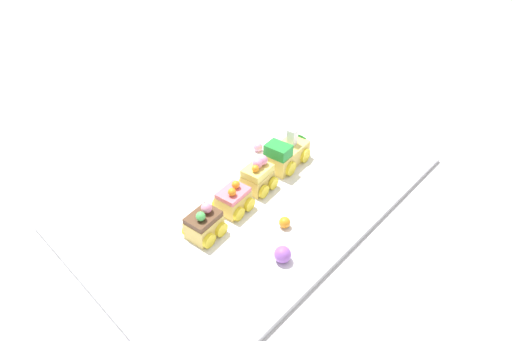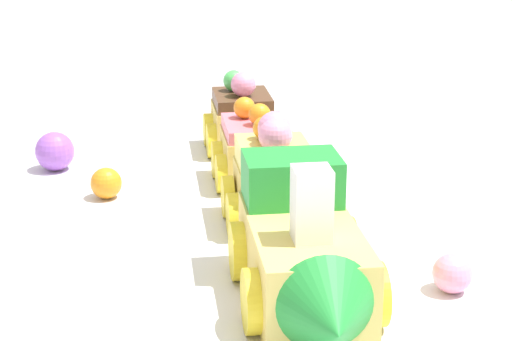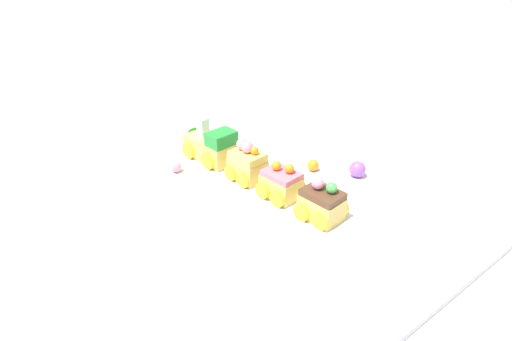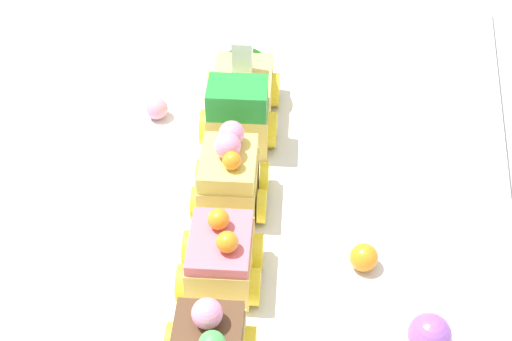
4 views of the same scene
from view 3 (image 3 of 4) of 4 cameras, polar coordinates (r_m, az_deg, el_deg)
The scene contains 9 objects.
ground_plane at distance 0.72m, azimuth -1.19°, elevation -1.99°, with size 10.00×10.00×0.00m, color #B2B2B7.
display_board at distance 0.72m, azimuth -1.20°, elevation -1.58°, with size 0.74×0.46×0.01m, color white.
cake_train_locomotive at distance 0.79m, azimuth -6.94°, elevation 3.67°, with size 0.14×0.08×0.08m.
cake_car_lemon at distance 0.70m, azimuth -1.21°, elevation 0.92°, with size 0.07×0.07×0.07m.
cake_car_strawberry at distance 0.66m, azimuth 3.63°, elevation -1.95°, with size 0.07×0.07×0.06m.
cake_car_chocolate at distance 0.61m, azimuth 9.37°, elevation -4.73°, with size 0.07×0.07×0.07m.
gumball_orange at distance 0.74m, azimuth 8.15°, elevation 0.74°, with size 0.02×0.02×0.02m, color orange.
gumball_pink at distance 0.75m, azimuth -11.39°, elevation 0.53°, with size 0.02×0.02×0.02m, color pink.
gumball_purple at distance 0.74m, azimuth 14.29°, elevation 0.19°, with size 0.03×0.03×0.03m, color #9956C6.
Camera 3 is at (-0.50, 0.36, 0.38)m, focal length 28.00 mm.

